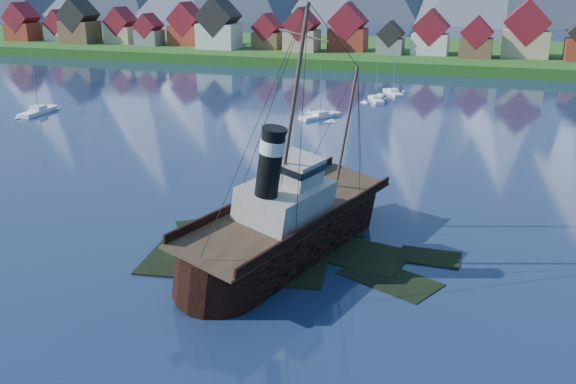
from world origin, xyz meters
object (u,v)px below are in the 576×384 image
(tugboat_wreck, at_px, (291,218))
(sailboat_c, at_px, (376,100))
(sailboat_e, at_px, (393,93))
(sailboat_a, at_px, (38,112))
(sailboat_f, at_px, (320,116))

(tugboat_wreck, distance_m, sailboat_c, 83.47)
(tugboat_wreck, relative_size, sailboat_c, 3.19)
(sailboat_c, xyz_separation_m, sailboat_e, (2.12, 10.24, -0.01))
(sailboat_a, distance_m, sailboat_f, 57.39)
(sailboat_a, xyz_separation_m, sailboat_e, (64.91, 45.06, -0.07))
(tugboat_wreck, bearing_deg, sailboat_e, 107.54)
(sailboat_a, bearing_deg, tugboat_wreck, -39.72)
(sailboat_a, height_order, sailboat_e, sailboat_a)
(sailboat_c, height_order, sailboat_f, sailboat_c)
(tugboat_wreck, height_order, sailboat_a, tugboat_wreck)
(tugboat_wreck, xyz_separation_m, sailboat_c, (-7.02, 83.12, -3.07))
(tugboat_wreck, height_order, sailboat_f, tugboat_wreck)
(sailboat_f, bearing_deg, sailboat_c, 103.48)
(sailboat_a, distance_m, sailboat_c, 71.80)
(sailboat_a, relative_size, sailboat_c, 1.25)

